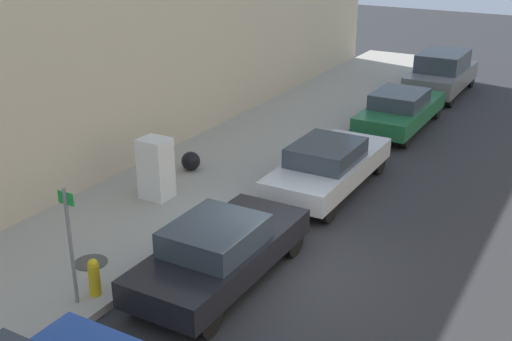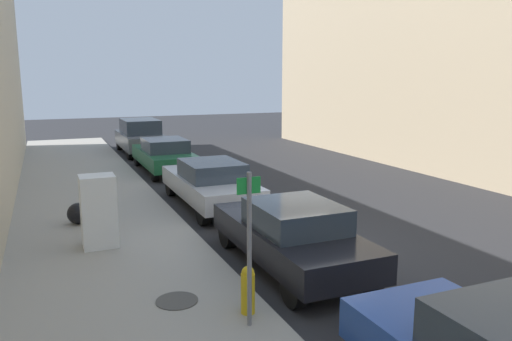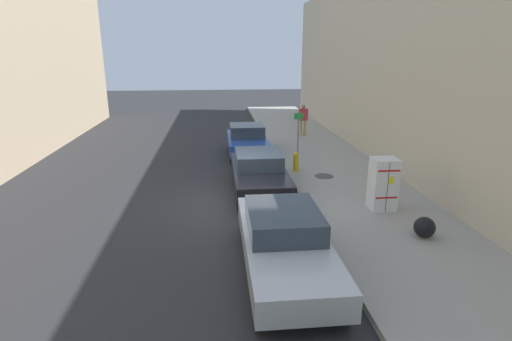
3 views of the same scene
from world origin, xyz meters
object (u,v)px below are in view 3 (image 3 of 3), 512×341
object	(u,v)px
fire_hydrant	(296,161)
pedestrian_walking_far	(303,118)
discarded_refrigerator	(383,184)
parked_sedan_silver	(284,240)
trash_bag	(425,227)
street_sign_post	(298,137)
parked_sedan_dark	(259,172)
parked_hatchback_blue	(247,140)

from	to	relation	value
fire_hydrant	pedestrian_walking_far	world-z (taller)	pedestrian_walking_far
discarded_refrigerator	fire_hydrant	world-z (taller)	discarded_refrigerator
discarded_refrigerator	fire_hydrant	size ratio (longest dim) A/B	2.05
discarded_refrigerator	parked_sedan_silver	world-z (taller)	discarded_refrigerator
fire_hydrant	pedestrian_walking_far	xyz separation A→B (m)	(-1.75, -6.87, 0.61)
fire_hydrant	pedestrian_walking_far	bearing A→B (deg)	-104.32
trash_bag	pedestrian_walking_far	bearing A→B (deg)	-88.41
discarded_refrigerator	fire_hydrant	bearing A→B (deg)	-66.95
pedestrian_walking_far	parked_sedan_silver	world-z (taller)	pedestrian_walking_far
discarded_refrigerator	street_sign_post	bearing A→B (deg)	-69.95
parked_sedan_dark	trash_bag	bearing A→B (deg)	131.03
fire_hydrant	parked_hatchback_blue	world-z (taller)	parked_hatchback_blue
street_sign_post	parked_sedan_dark	world-z (taller)	street_sign_post
discarded_refrigerator	fire_hydrant	distance (m)	4.58
trash_bag	parked_sedan_silver	xyz separation A→B (m)	(3.80, 0.95, 0.29)
pedestrian_walking_far	parked_sedan_silver	size ratio (longest dim) A/B	0.36
discarded_refrigerator	trash_bag	distance (m)	2.06
parked_hatchback_blue	parked_sedan_dark	size ratio (longest dim) A/B	0.87
fire_hydrant	parked_hatchback_blue	xyz separation A→B (m)	(1.68, -3.39, 0.16)
pedestrian_walking_far	parked_sedan_silver	bearing A→B (deg)	-2.74
fire_hydrant	parked_sedan_dark	xyz separation A→B (m)	(1.68, 1.80, 0.15)
discarded_refrigerator	parked_sedan_silver	bearing A→B (deg)	40.01
fire_hydrant	parked_sedan_dark	size ratio (longest dim) A/B	0.17
pedestrian_walking_far	parked_hatchback_blue	bearing A→B (deg)	-33.53
discarded_refrigerator	parked_sedan_dark	size ratio (longest dim) A/B	0.35
discarded_refrigerator	trash_bag	world-z (taller)	discarded_refrigerator
trash_bag	parked_sedan_dark	distance (m)	5.79
trash_bag	pedestrian_walking_far	world-z (taller)	pedestrian_walking_far
parked_sedan_silver	street_sign_post	bearing A→B (deg)	-103.57
parked_hatchback_blue	discarded_refrigerator	bearing A→B (deg)	114.57
fire_hydrant	parked_sedan_dark	bearing A→B (deg)	46.96
pedestrian_walking_far	parked_sedan_silver	xyz separation A→B (m)	(3.43, 13.98, -0.45)
street_sign_post	pedestrian_walking_far	bearing A→B (deg)	-104.07
pedestrian_walking_far	parked_sedan_dark	size ratio (longest dim) A/B	0.39
parked_sedan_dark	fire_hydrant	bearing A→B (deg)	-133.04
fire_hydrant	parked_sedan_dark	distance (m)	2.47
pedestrian_walking_far	parked_hatchback_blue	size ratio (longest dim) A/B	0.44
discarded_refrigerator	parked_sedan_dark	xyz separation A→B (m)	(3.47, -2.40, -0.24)
street_sign_post	fire_hydrant	xyz separation A→B (m)	(0.12, 0.36, -0.92)
street_sign_post	parked_sedan_silver	world-z (taller)	street_sign_post
street_sign_post	fire_hydrant	distance (m)	1.00
pedestrian_walking_far	parked_sedan_dark	xyz separation A→B (m)	(3.43, 8.67, -0.46)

